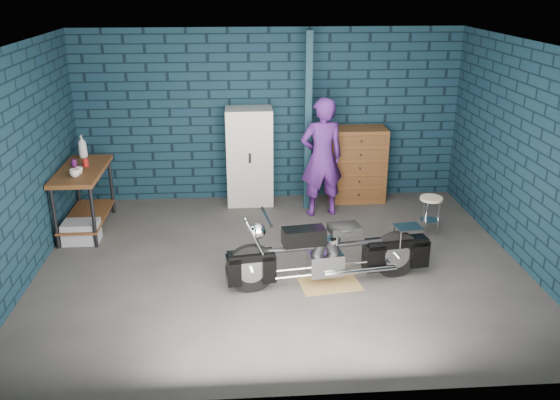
# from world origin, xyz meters

# --- Properties ---
(ground) EXTENTS (6.00, 6.00, 0.00)m
(ground) POSITION_xyz_m (0.00, 0.00, 0.00)
(ground) COLOR #464442
(ground) RESTS_ON ground
(room_walls) EXTENTS (6.02, 5.01, 2.71)m
(room_walls) POSITION_xyz_m (0.00, 0.55, 1.90)
(room_walls) COLOR #112838
(room_walls) RESTS_ON ground
(support_post) EXTENTS (0.10, 0.10, 2.70)m
(support_post) POSITION_xyz_m (0.55, 1.95, 1.35)
(support_post) COLOR #122C39
(support_post) RESTS_ON ground
(workbench) EXTENTS (0.60, 1.40, 0.91)m
(workbench) POSITION_xyz_m (-2.68, 1.32, 0.46)
(workbench) COLOR brown
(workbench) RESTS_ON ground
(drip_mat) EXTENTS (0.76, 0.61, 0.01)m
(drip_mat) POSITION_xyz_m (0.54, -0.51, 0.00)
(drip_mat) COLOR olive
(drip_mat) RESTS_ON ground
(motorcycle) EXTENTS (2.13, 0.84, 0.91)m
(motorcycle) POSITION_xyz_m (0.54, -0.51, 0.46)
(motorcycle) COLOR black
(motorcycle) RESTS_ON ground
(person) EXTENTS (0.72, 0.54, 1.79)m
(person) POSITION_xyz_m (0.73, 1.66, 0.90)
(person) COLOR #512079
(person) RESTS_ON ground
(storage_bin) EXTENTS (0.47, 0.34, 0.29)m
(storage_bin) POSITION_xyz_m (-2.66, 0.88, 0.15)
(storage_bin) COLOR gray
(storage_bin) RESTS_ON ground
(locker) EXTENTS (0.71, 0.51, 1.53)m
(locker) POSITION_xyz_m (-0.33, 2.23, 0.76)
(locker) COLOR beige
(locker) RESTS_ON ground
(tool_chest) EXTENTS (0.89, 0.49, 1.19)m
(tool_chest) POSITION_xyz_m (1.38, 2.23, 0.59)
(tool_chest) COLOR brown
(tool_chest) RESTS_ON ground
(shop_stool) EXTENTS (0.41, 0.41, 0.57)m
(shop_stool) POSITION_xyz_m (2.13, 0.76, 0.28)
(shop_stool) COLOR #C5B795
(shop_stool) RESTS_ON ground
(cup_a) EXTENTS (0.15, 0.15, 0.10)m
(cup_a) POSITION_xyz_m (-2.67, 0.97, 0.96)
(cup_a) COLOR #C5B795
(cup_a) RESTS_ON workbench
(cup_b) EXTENTS (0.10, 0.10, 0.09)m
(cup_b) POSITION_xyz_m (-2.65, 1.11, 0.95)
(cup_b) COLOR #C5B795
(cup_b) RESTS_ON workbench
(mug_purple) EXTENTS (0.08, 0.08, 0.10)m
(mug_purple) POSITION_xyz_m (-2.80, 1.44, 0.96)
(mug_purple) COLOR #5D1964
(mug_purple) RESTS_ON workbench
(mug_red) EXTENTS (0.09, 0.09, 0.12)m
(mug_red) POSITION_xyz_m (-2.64, 1.43, 0.97)
(mug_red) COLOR maroon
(mug_red) RESTS_ON workbench
(bottle) EXTENTS (0.14, 0.14, 0.34)m
(bottle) POSITION_xyz_m (-2.78, 1.88, 1.08)
(bottle) COLOR gray
(bottle) RESTS_ON workbench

